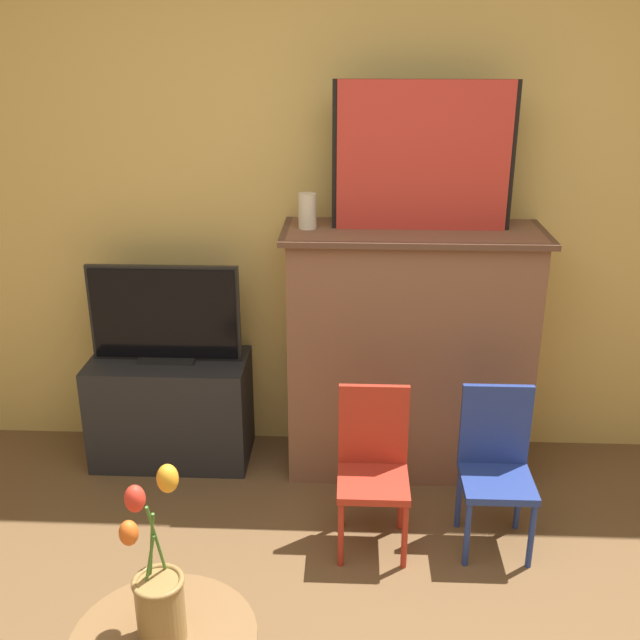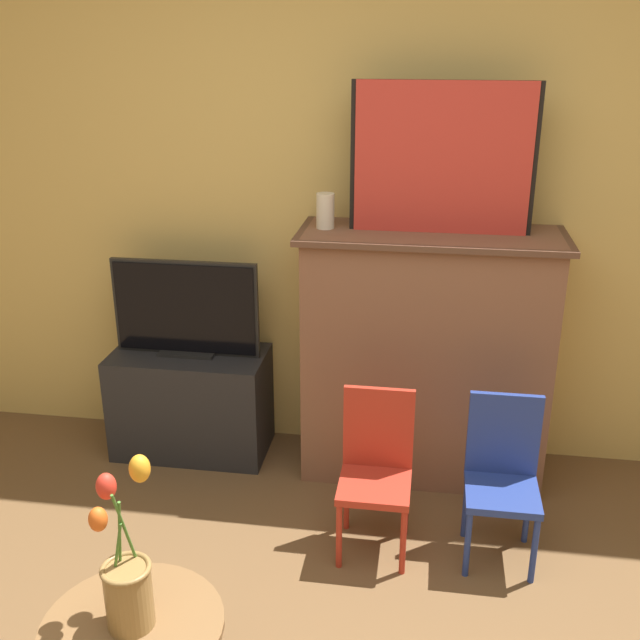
# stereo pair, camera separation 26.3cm
# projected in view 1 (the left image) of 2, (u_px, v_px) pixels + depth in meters

# --- Properties ---
(wall_back) EXTENTS (8.00, 0.06, 2.70)m
(wall_back) POSITION_uv_depth(u_px,v_px,m) (342.00, 174.00, 3.39)
(wall_back) COLOR #E0BC66
(wall_back) RESTS_ON ground
(fireplace_mantel) EXTENTS (1.14, 0.46, 1.16)m
(fireplace_mantel) POSITION_uv_depth(u_px,v_px,m) (408.00, 349.00, 3.43)
(fireplace_mantel) COLOR brown
(fireplace_mantel) RESTS_ON ground
(painting) EXTENTS (0.76, 0.03, 0.62)m
(painting) POSITION_uv_depth(u_px,v_px,m) (423.00, 157.00, 3.12)
(painting) COLOR black
(painting) RESTS_ON fireplace_mantel
(mantel_candle) EXTENTS (0.08, 0.08, 0.15)m
(mantel_candle) POSITION_uv_depth(u_px,v_px,m) (307.00, 211.00, 3.22)
(mantel_candle) COLOR silver
(mantel_candle) RESTS_ON fireplace_mantel
(tv_stand) EXTENTS (0.74, 0.38, 0.52)m
(tv_stand) POSITION_uv_depth(u_px,v_px,m) (172.00, 409.00, 3.60)
(tv_stand) COLOR #232326
(tv_stand) RESTS_ON ground
(tv_monitor) EXTENTS (0.70, 0.12, 0.46)m
(tv_monitor) POSITION_uv_depth(u_px,v_px,m) (164.00, 315.00, 3.43)
(tv_monitor) COLOR black
(tv_monitor) RESTS_ON tv_stand
(chair_red) EXTENTS (0.28, 0.28, 0.66)m
(chair_red) POSITION_uv_depth(u_px,v_px,m) (373.00, 461.00, 2.96)
(chair_red) COLOR #B22D1E
(chair_red) RESTS_ON ground
(chair_blue) EXTENTS (0.28, 0.28, 0.66)m
(chair_blue) POSITION_uv_depth(u_px,v_px,m) (496.00, 461.00, 2.97)
(chair_blue) COLOR navy
(chair_blue) RESTS_ON ground
(vase_tulips) EXTENTS (0.16, 0.21, 0.46)m
(vase_tulips) POSITION_uv_depth(u_px,v_px,m) (158.00, 589.00, 1.94)
(vase_tulips) COLOR olive
(vase_tulips) RESTS_ON side_table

